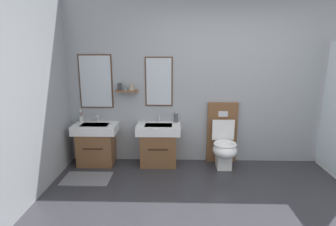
% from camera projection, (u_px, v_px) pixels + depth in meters
% --- Properties ---
extents(wall_back, '(5.21, 0.27, 2.77)m').
position_uv_depth(wall_back, '(222.00, 78.00, 4.41)').
color(wall_back, '#999EA3').
rests_on(wall_back, ground).
extents(bath_mat, '(0.68, 0.44, 0.01)m').
position_uv_depth(bath_mat, '(87.00, 179.00, 4.00)').
color(bath_mat, slate).
rests_on(bath_mat, ground).
extents(vanity_sink_left, '(0.69, 0.44, 0.67)m').
position_uv_depth(vanity_sink_left, '(96.00, 143.00, 4.47)').
color(vanity_sink_left, brown).
rests_on(vanity_sink_left, ground).
extents(tap_on_left_sink, '(0.03, 0.13, 0.11)m').
position_uv_depth(tap_on_left_sink, '(98.00, 117.00, 4.53)').
color(tap_on_left_sink, silver).
rests_on(tap_on_left_sink, vanity_sink_left).
extents(vanity_sink_right, '(0.69, 0.44, 0.67)m').
position_uv_depth(vanity_sink_right, '(159.00, 143.00, 4.44)').
color(vanity_sink_right, brown).
rests_on(vanity_sink_right, ground).
extents(tap_on_right_sink, '(0.03, 0.13, 0.11)m').
position_uv_depth(tap_on_right_sink, '(159.00, 118.00, 4.50)').
color(tap_on_right_sink, silver).
rests_on(tap_on_right_sink, vanity_sink_right).
extents(toilet, '(0.48, 0.62, 1.00)m').
position_uv_depth(toilet, '(223.00, 143.00, 4.39)').
color(toilet, brown).
rests_on(toilet, ground).
extents(toothbrush_cup, '(0.07, 0.07, 0.20)m').
position_uv_depth(toothbrush_cup, '(81.00, 119.00, 4.53)').
color(toothbrush_cup, silver).
rests_on(toothbrush_cup, vanity_sink_left).
extents(soap_dispenser, '(0.06, 0.06, 0.18)m').
position_uv_depth(soap_dispenser, '(176.00, 118.00, 4.49)').
color(soap_dispenser, '#4C4C51').
rests_on(soap_dispenser, vanity_sink_right).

